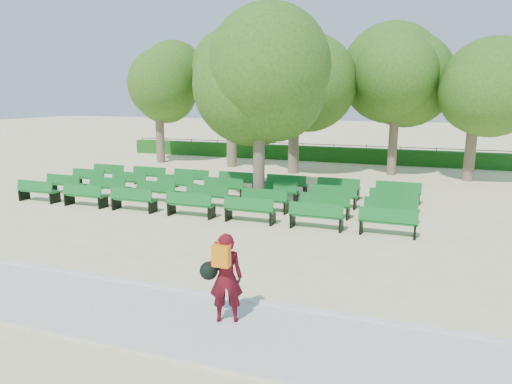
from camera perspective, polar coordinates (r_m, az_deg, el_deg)
ground at (r=15.86m, az=-3.15°, el=-2.85°), size 120.00×120.00×0.00m
paving at (r=9.85m, az=-20.43°, el=-13.01°), size 30.00×2.20×0.06m
curb at (r=10.66m, az=-16.44°, el=-10.65°), size 30.00×0.12×0.10m
hedge at (r=28.98m, az=7.61°, el=4.77°), size 26.00×0.70×0.90m
fence at (r=29.42m, az=7.75°, el=3.99°), size 26.00×0.10×1.02m
tree_line at (r=25.18m, az=5.66°, el=2.69°), size 21.80×6.80×7.04m
bench_array at (r=17.75m, az=-4.85°, el=-0.97°), size 1.69×0.54×1.06m
tree_among at (r=16.42m, az=0.37°, el=12.85°), size 4.87×4.87×6.51m
person at (r=8.26m, az=-3.98°, el=-10.46°), size 0.83×0.59×1.65m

